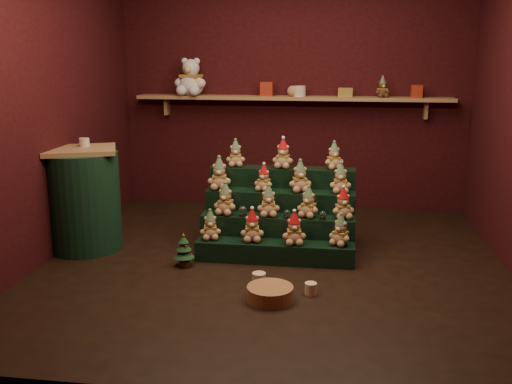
# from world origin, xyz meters

# --- Properties ---
(ground) EXTENTS (4.00, 4.00, 0.00)m
(ground) POSITION_xyz_m (0.00, 0.00, 0.00)
(ground) COLOR black
(ground) RESTS_ON ground
(back_wall) EXTENTS (4.00, 0.10, 2.80)m
(back_wall) POSITION_xyz_m (0.00, 2.05, 1.40)
(back_wall) COLOR black
(back_wall) RESTS_ON ground
(front_wall) EXTENTS (4.00, 0.10, 2.80)m
(front_wall) POSITION_xyz_m (0.00, -2.05, 1.40)
(front_wall) COLOR black
(front_wall) RESTS_ON ground
(left_wall) EXTENTS (0.10, 4.00, 2.80)m
(left_wall) POSITION_xyz_m (-2.05, 0.00, 1.40)
(left_wall) COLOR black
(left_wall) RESTS_ON ground
(back_shelf) EXTENTS (3.60, 0.26, 0.24)m
(back_shelf) POSITION_xyz_m (0.00, 1.87, 1.29)
(back_shelf) COLOR #A38751
(back_shelf) RESTS_ON ground
(riser_tier_front) EXTENTS (1.40, 0.22, 0.18)m
(riser_tier_front) POSITION_xyz_m (0.01, 0.05, 0.09)
(riser_tier_front) COLOR black
(riser_tier_front) RESTS_ON ground
(riser_tier_midfront) EXTENTS (1.40, 0.22, 0.36)m
(riser_tier_midfront) POSITION_xyz_m (0.01, 0.27, 0.18)
(riser_tier_midfront) COLOR black
(riser_tier_midfront) RESTS_ON ground
(riser_tier_midback) EXTENTS (1.40, 0.22, 0.54)m
(riser_tier_midback) POSITION_xyz_m (0.01, 0.49, 0.27)
(riser_tier_midback) COLOR black
(riser_tier_midback) RESTS_ON ground
(riser_tier_back) EXTENTS (1.40, 0.22, 0.72)m
(riser_tier_back) POSITION_xyz_m (0.01, 0.71, 0.36)
(riser_tier_back) COLOR black
(riser_tier_back) RESTS_ON ground
(teddy_0) EXTENTS (0.23, 0.21, 0.27)m
(teddy_0) POSITION_xyz_m (-0.57, 0.07, 0.31)
(teddy_0) COLOR tan
(teddy_0) RESTS_ON riser_tier_front
(teddy_1) EXTENTS (0.23, 0.21, 0.29)m
(teddy_1) POSITION_xyz_m (-0.19, 0.07, 0.32)
(teddy_1) COLOR tan
(teddy_1) RESTS_ON riser_tier_front
(teddy_2) EXTENTS (0.23, 0.21, 0.29)m
(teddy_2) POSITION_xyz_m (0.18, 0.04, 0.32)
(teddy_2) COLOR tan
(teddy_2) RESTS_ON riser_tier_front
(teddy_3) EXTENTS (0.26, 0.25, 0.27)m
(teddy_3) POSITION_xyz_m (0.58, 0.07, 0.32)
(teddy_3) COLOR tan
(teddy_3) RESTS_ON riser_tier_front
(teddy_4) EXTENTS (0.24, 0.23, 0.29)m
(teddy_4) POSITION_xyz_m (-0.47, 0.27, 0.51)
(teddy_4) COLOR tan
(teddy_4) RESTS_ON riser_tier_midfront
(teddy_5) EXTENTS (0.22, 0.21, 0.28)m
(teddy_5) POSITION_xyz_m (-0.07, 0.26, 0.50)
(teddy_5) COLOR tan
(teddy_5) RESTS_ON riser_tier_midfront
(teddy_6) EXTENTS (0.25, 0.24, 0.28)m
(teddy_6) POSITION_xyz_m (0.29, 0.28, 0.50)
(teddy_6) COLOR tan
(teddy_6) RESTS_ON riser_tier_midfront
(teddy_7) EXTENTS (0.25, 0.23, 0.28)m
(teddy_7) POSITION_xyz_m (0.59, 0.28, 0.50)
(teddy_7) COLOR tan
(teddy_7) RESTS_ON riser_tier_midfront
(teddy_8) EXTENTS (0.24, 0.22, 0.31)m
(teddy_8) POSITION_xyz_m (-0.57, 0.48, 0.69)
(teddy_8) COLOR tan
(teddy_8) RESTS_ON riser_tier_midback
(teddy_9) EXTENTS (0.22, 0.20, 0.25)m
(teddy_9) POSITION_xyz_m (-0.14, 0.49, 0.66)
(teddy_9) COLOR tan
(teddy_9) RESTS_ON riser_tier_midback
(teddy_10) EXTENTS (0.25, 0.24, 0.29)m
(teddy_10) POSITION_xyz_m (0.19, 0.50, 0.69)
(teddy_10) COLOR tan
(teddy_10) RESTS_ON riser_tier_midback
(teddy_11) EXTENTS (0.21, 0.20, 0.28)m
(teddy_11) POSITION_xyz_m (0.57, 0.51, 0.68)
(teddy_11) COLOR tan
(teddy_11) RESTS_ON riser_tier_midback
(teddy_12) EXTENTS (0.21, 0.19, 0.26)m
(teddy_12) POSITION_xyz_m (-0.45, 0.73, 0.85)
(teddy_12) COLOR tan
(teddy_12) RESTS_ON riser_tier_back
(teddy_13) EXTENTS (0.22, 0.20, 0.28)m
(teddy_13) POSITION_xyz_m (0.01, 0.70, 0.86)
(teddy_13) COLOR tan
(teddy_13) RESTS_ON riser_tier_back
(teddy_14) EXTENTS (0.23, 0.22, 0.26)m
(teddy_14) POSITION_xyz_m (0.50, 0.72, 0.85)
(teddy_14) COLOR tan
(teddy_14) RESTS_ON riser_tier_back
(snow_globe_a) EXTENTS (0.07, 0.07, 0.10)m
(snow_globe_a) POSITION_xyz_m (-0.30, 0.21, 0.41)
(snow_globe_a) COLOR black
(snow_globe_a) RESTS_ON riser_tier_midfront
(snow_globe_b) EXTENTS (0.06, 0.06, 0.08)m
(snow_globe_b) POSITION_xyz_m (0.10, 0.21, 0.40)
(snow_globe_b) COLOR black
(snow_globe_b) RESTS_ON riser_tier_midfront
(snow_globe_c) EXTENTS (0.06, 0.06, 0.08)m
(snow_globe_c) POSITION_xyz_m (0.42, 0.21, 0.40)
(snow_globe_c) COLOR black
(snow_globe_c) RESTS_ON riser_tier_midfront
(side_table) EXTENTS (0.77, 0.72, 0.96)m
(side_table) POSITION_xyz_m (-1.80, 0.17, 0.48)
(side_table) COLOR #A38751
(side_table) RESTS_ON ground
(table_ornament) EXTENTS (0.09, 0.09, 0.08)m
(table_ornament) POSITION_xyz_m (-1.80, 0.27, 1.00)
(table_ornament) COLOR beige
(table_ornament) RESTS_ON side_table
(mini_christmas_tree) EXTENTS (0.18, 0.18, 0.30)m
(mini_christmas_tree) POSITION_xyz_m (-0.76, -0.16, 0.15)
(mini_christmas_tree) COLOR #4D321B
(mini_christmas_tree) RESTS_ON ground
(mug_left) EXTENTS (0.11, 0.11, 0.11)m
(mug_left) POSITION_xyz_m (-0.06, -0.50, 0.05)
(mug_left) COLOR beige
(mug_left) RESTS_ON ground
(mug_right) EXTENTS (0.09, 0.09, 0.09)m
(mug_right) POSITION_xyz_m (0.36, -0.61, 0.05)
(mug_right) COLOR beige
(mug_right) RESTS_ON ground
(wicker_basket) EXTENTS (0.42, 0.42, 0.11)m
(wicker_basket) POSITION_xyz_m (0.06, -0.76, 0.05)
(wicker_basket) COLOR #A77243
(wicker_basket) RESTS_ON ground
(white_bear) EXTENTS (0.43, 0.40, 0.53)m
(white_bear) POSITION_xyz_m (-1.17, 1.84, 1.59)
(white_bear) COLOR white
(white_bear) RESTS_ON back_shelf
(brown_bear) EXTENTS (0.20, 0.19, 0.23)m
(brown_bear) POSITION_xyz_m (1.00, 1.84, 1.43)
(brown_bear) COLOR #483018
(brown_bear) RESTS_ON back_shelf
(gift_tin_red_a) EXTENTS (0.14, 0.14, 0.16)m
(gift_tin_red_a) POSITION_xyz_m (-0.29, 1.85, 1.40)
(gift_tin_red_a) COLOR #B4341B
(gift_tin_red_a) RESTS_ON back_shelf
(gift_tin_cream) EXTENTS (0.14, 0.14, 0.12)m
(gift_tin_cream) POSITION_xyz_m (0.09, 1.85, 1.38)
(gift_tin_cream) COLOR beige
(gift_tin_cream) RESTS_ON back_shelf
(gift_tin_red_b) EXTENTS (0.12, 0.12, 0.14)m
(gift_tin_red_b) POSITION_xyz_m (1.37, 1.85, 1.39)
(gift_tin_red_b) COLOR #B4341B
(gift_tin_red_b) RESTS_ON back_shelf
(shelf_plush_ball) EXTENTS (0.12, 0.12, 0.12)m
(shelf_plush_ball) POSITION_xyz_m (0.01, 1.85, 1.38)
(shelf_plush_ball) COLOR tan
(shelf_plush_ball) RESTS_ON back_shelf
(scarf_gift_box) EXTENTS (0.16, 0.10, 0.10)m
(scarf_gift_box) POSITION_xyz_m (0.60, 1.85, 1.37)
(scarf_gift_box) COLOR orange
(scarf_gift_box) RESTS_ON back_shelf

